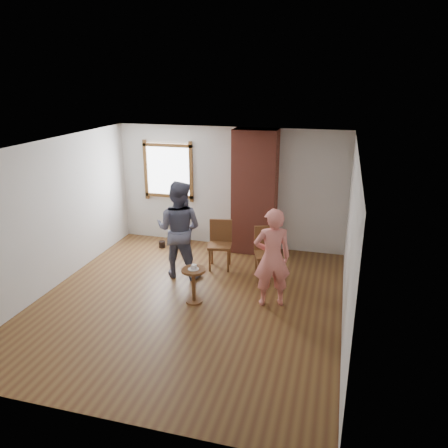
# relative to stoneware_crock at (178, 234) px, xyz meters

# --- Properties ---
(ground) EXTENTS (5.50, 5.50, 0.00)m
(ground) POSITION_rel_stoneware_crock_xyz_m (1.11, -2.40, -0.24)
(ground) COLOR brown
(ground) RESTS_ON ground
(room_shell) EXTENTS (5.04, 5.52, 2.62)m
(room_shell) POSITION_rel_stoneware_crock_xyz_m (1.05, -1.79, 1.56)
(room_shell) COLOR silver
(room_shell) RESTS_ON ground
(brick_chimney) EXTENTS (0.90, 0.50, 2.60)m
(brick_chimney) POSITION_rel_stoneware_crock_xyz_m (1.71, 0.10, 1.06)
(brick_chimney) COLOR #A64B3B
(brick_chimney) RESTS_ON ground
(stoneware_crock) EXTENTS (0.42, 0.42, 0.49)m
(stoneware_crock) POSITION_rel_stoneware_crock_xyz_m (0.00, 0.00, 0.00)
(stoneware_crock) COLOR #C2AB8C
(stoneware_crock) RESTS_ON ground
(dark_pot) EXTENTS (0.17, 0.17, 0.14)m
(dark_pot) POSITION_rel_stoneware_crock_xyz_m (-0.27, -0.25, -0.17)
(dark_pot) COLOR black
(dark_pot) RESTS_ON ground
(dining_chair_left) EXTENTS (0.51, 0.51, 0.94)m
(dining_chair_left) POSITION_rel_stoneware_crock_xyz_m (1.24, -0.88, 0.28)
(dining_chair_left) COLOR brown
(dining_chair_left) RESTS_ON ground
(dining_chair_right) EXTENTS (0.58, 0.58, 0.98)m
(dining_chair_right) POSITION_rel_stoneware_crock_xyz_m (2.21, -1.13, 0.30)
(dining_chair_right) COLOR brown
(dining_chair_right) RESTS_ON ground
(side_table) EXTENTS (0.40, 0.40, 0.60)m
(side_table) POSITION_rel_stoneware_crock_xyz_m (1.20, -2.39, 0.16)
(side_table) COLOR brown
(side_table) RESTS_ON ground
(cake_plate) EXTENTS (0.18, 0.18, 0.01)m
(cake_plate) POSITION_rel_stoneware_crock_xyz_m (1.20, -2.39, 0.36)
(cake_plate) COLOR white
(cake_plate) RESTS_ON side_table
(cake_slice) EXTENTS (0.08, 0.07, 0.06)m
(cake_slice) POSITION_rel_stoneware_crock_xyz_m (1.21, -2.39, 0.39)
(cake_slice) COLOR white
(cake_slice) RESTS_ON cake_plate
(man) EXTENTS (0.91, 0.72, 1.82)m
(man) POSITION_rel_stoneware_crock_xyz_m (0.61, -1.44, 0.67)
(man) COLOR #15173A
(man) RESTS_ON ground
(person_pink) EXTENTS (0.70, 0.57, 1.66)m
(person_pink) POSITION_rel_stoneware_crock_xyz_m (2.45, -2.11, 0.58)
(person_pink) COLOR #F6857B
(person_pink) RESTS_ON ground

